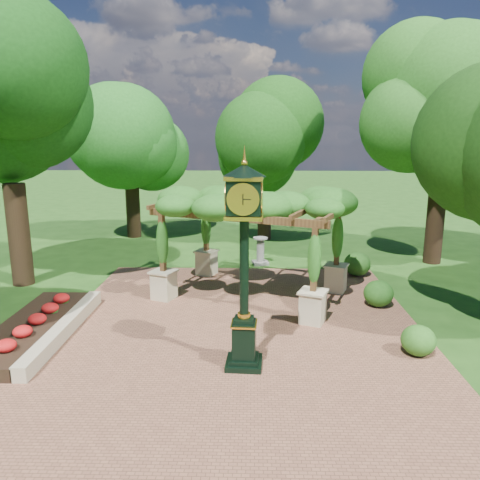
{
  "coord_description": "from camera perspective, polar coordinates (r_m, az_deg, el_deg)",
  "views": [
    {
      "loc": [
        0.36,
        -10.91,
        5.21
      ],
      "look_at": [
        0.0,
        2.5,
        2.2
      ],
      "focal_mm": 35.0,
      "sensor_mm": 36.0,
      "label": 1
    }
  ],
  "objects": [
    {
      "name": "ground",
      "position": [
        12.1,
        -0.32,
        -12.87
      ],
      "size": [
        120.0,
        120.0,
        0.0
      ],
      "primitive_type": "plane",
      "color": "#1E4714",
      "rests_on": "ground"
    },
    {
      "name": "shrub_back",
      "position": [
        18.13,
        14.1,
        -2.85
      ],
      "size": [
        1.13,
        1.13,
        0.89
      ],
      "primitive_type": "ellipsoid",
      "rotation": [
        0.0,
        0.0,
        0.15
      ],
      "color": "#245518",
      "rests_on": "brick_plaza"
    },
    {
      "name": "sundial",
      "position": [
        19.29,
        2.51,
        -1.52
      ],
      "size": [
        0.73,
        0.73,
        1.12
      ],
      "rotation": [
        0.0,
        0.0,
        0.2
      ],
      "color": "gray",
      "rests_on": "ground"
    },
    {
      "name": "brick_plaza",
      "position": [
        13.0,
        -0.18,
        -10.89
      ],
      "size": [
        10.0,
        12.0,
        0.04
      ],
      "primitive_type": "cube",
      "color": "brown",
      "rests_on": "ground"
    },
    {
      "name": "shrub_front",
      "position": [
        12.23,
        20.92,
        -11.35
      ],
      "size": [
        1.02,
        1.02,
        0.74
      ],
      "primitive_type": "ellipsoid",
      "rotation": [
        0.0,
        0.0,
        -0.28
      ],
      "color": "#2B631C",
      "rests_on": "brick_plaza"
    },
    {
      "name": "tree_west_far",
      "position": [
        24.66,
        -13.36,
        12.8
      ],
      "size": [
        4.89,
        4.89,
        7.88
      ],
      "color": "black",
      "rests_on": "ground"
    },
    {
      "name": "tree_north",
      "position": [
        23.52,
        3.1,
        12.22
      ],
      "size": [
        4.34,
        4.34,
        7.35
      ],
      "color": "#311D13",
      "rests_on": "ground"
    },
    {
      "name": "shrub_mid",
      "position": [
        15.12,
        16.52,
        -6.27
      ],
      "size": [
        1.1,
        1.1,
        0.81
      ],
      "primitive_type": "ellipsoid",
      "rotation": [
        0.0,
        0.0,
        0.26
      ],
      "color": "#225517",
      "rests_on": "brick_plaza"
    },
    {
      "name": "tree_east_far",
      "position": [
        20.62,
        23.91,
        15.86
      ],
      "size": [
        4.93,
        4.93,
        9.8
      ],
      "color": "black",
      "rests_on": "ground"
    },
    {
      "name": "tree_west_near",
      "position": [
        17.85,
        -26.77,
        15.09
      ],
      "size": [
        4.62,
        4.62,
        9.3
      ],
      "color": "black",
      "rests_on": "ground"
    },
    {
      "name": "flower_bed",
      "position": [
        13.78,
        -24.14,
        -9.93
      ],
      "size": [
        1.5,
        5.0,
        0.36
      ],
      "primitive_type": "cube",
      "color": "red",
      "rests_on": "ground"
    },
    {
      "name": "pedestal_clock",
      "position": [
        10.15,
        0.52,
        -1.1
      ],
      "size": [
        0.97,
        0.97,
        4.68
      ],
      "rotation": [
        0.0,
        0.0,
        -0.06
      ],
      "color": "black",
      "rests_on": "brick_plaza"
    },
    {
      "name": "pergola",
      "position": [
        14.93,
        1.49,
        3.93
      ],
      "size": [
        6.62,
        5.44,
        3.59
      ],
      "rotation": [
        0.0,
        0.0,
        -0.39
      ],
      "color": "beige",
      "rests_on": "brick_plaza"
    },
    {
      "name": "border_wall",
      "position": [
        13.41,
        -20.63,
        -10.14
      ],
      "size": [
        0.35,
        5.0,
        0.4
      ],
      "primitive_type": "cube",
      "color": "#C6B793",
      "rests_on": "ground"
    }
  ]
}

